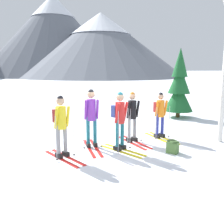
% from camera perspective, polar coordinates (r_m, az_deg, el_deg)
% --- Properties ---
extents(ground_plane, '(400.00, 400.00, 0.00)m').
position_cam_1_polar(ground_plane, '(7.88, -0.50, -8.17)').
color(ground_plane, white).
extents(skier_in_yellow, '(0.99, 1.65, 1.75)m').
position_cam_1_polar(skier_in_yellow, '(6.91, -11.74, -2.52)').
color(skier_in_yellow, red).
rests_on(skier_in_yellow, ground).
extents(skier_in_purple, '(0.61, 1.80, 1.84)m').
position_cam_1_polar(skier_in_purple, '(7.66, -4.80, -0.81)').
color(skier_in_purple, red).
rests_on(skier_in_purple, ground).
extents(skier_in_red, '(1.08, 1.57, 1.79)m').
position_cam_1_polar(skier_in_red, '(7.37, 1.79, -1.30)').
color(skier_in_red, yellow).
rests_on(skier_in_red, ground).
extents(skier_in_black, '(0.65, 1.76, 1.70)m').
position_cam_1_polar(skier_in_black, '(8.26, 4.71, -0.71)').
color(skier_in_black, red).
rests_on(skier_in_black, ground).
extents(skier_in_orange, '(0.61, 1.75, 1.64)m').
position_cam_1_polar(skier_in_orange, '(8.88, 11.05, -0.20)').
color(skier_in_orange, yellow).
rests_on(skier_in_orange, ground).
extents(pine_tree_near, '(1.44, 1.44, 3.47)m').
position_cam_1_polar(pine_tree_near, '(12.85, 15.28, 5.81)').
color(pine_tree_near, '#51381E').
rests_on(pine_tree_near, ground).
extents(backpack_on_snow_front, '(0.39, 0.40, 0.38)m').
position_cam_1_polar(backpack_on_snow_front, '(7.54, 13.86, -7.85)').
color(backpack_on_snow_front, '#4C7238').
rests_on(backpack_on_snow_front, ground).
extents(mountain_ridge_distant, '(76.74, 58.07, 24.85)m').
position_cam_1_polar(mountain_ridge_distant, '(77.62, -12.74, 16.23)').
color(mountain_ridge_distant, slate).
rests_on(mountain_ridge_distant, ground).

